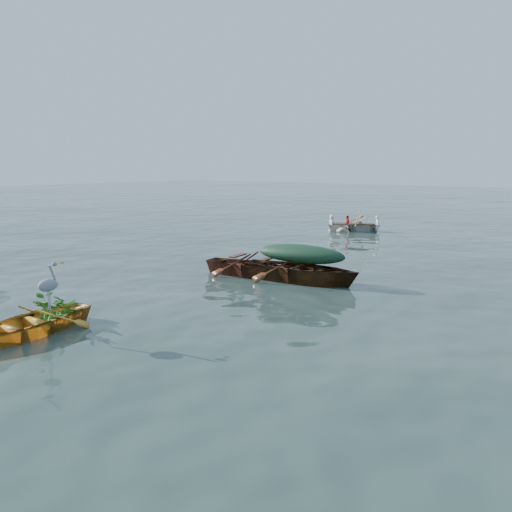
% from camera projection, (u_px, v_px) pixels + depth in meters
% --- Properties ---
extents(ground, '(140.00, 140.00, 0.00)m').
position_uv_depth(ground, '(197.00, 295.00, 12.68)').
color(ground, '#31453F').
rests_on(ground, ground).
extents(yellow_dinghy, '(1.86, 3.36, 0.86)m').
position_uv_depth(yellow_dinghy, '(31.00, 334.00, 9.71)').
color(yellow_dinghy, orange).
rests_on(yellow_dinghy, ground).
extents(green_tarp_boat, '(4.87, 2.22, 1.11)m').
position_uv_depth(green_tarp_boat, '(300.00, 282.00, 14.01)').
color(green_tarp_boat, '#512E13').
rests_on(green_tarp_boat, ground).
extents(open_wooden_boat, '(4.35, 1.94, 0.97)m').
position_uv_depth(open_wooden_boat, '(253.00, 276.00, 14.73)').
color(open_wooden_boat, '#592816').
rests_on(open_wooden_boat, ground).
extents(rowed_boat, '(3.62, 2.80, 0.81)m').
position_uv_depth(rowed_boat, '(354.00, 231.00, 24.71)').
color(rowed_boat, white).
rests_on(rowed_boat, ground).
extents(green_tarp_cover, '(2.68, 1.22, 0.52)m').
position_uv_depth(green_tarp_cover, '(301.00, 254.00, 13.86)').
color(green_tarp_cover, '#16361E').
rests_on(green_tarp_cover, green_tarp_boat).
extents(thwart_benches, '(2.20, 1.10, 0.04)m').
position_uv_depth(thwart_benches, '(253.00, 260.00, 14.64)').
color(thwart_benches, '#441E0F').
rests_on(thwart_benches, open_wooden_boat).
extents(heron, '(0.34, 0.44, 0.92)m').
position_uv_depth(heron, '(49.00, 293.00, 9.32)').
color(heron, '#999CA2').
rests_on(heron, yellow_dinghy).
extents(dinghy_weeds, '(0.83, 1.00, 0.60)m').
position_uv_depth(dinghy_weeds, '(53.00, 292.00, 10.03)').
color(dinghy_weeds, '#296C1C').
rests_on(dinghy_weeds, yellow_dinghy).
extents(rowers, '(2.64, 2.15, 0.76)m').
position_uv_depth(rowers, '(355.00, 216.00, 24.57)').
color(rowers, white).
rests_on(rowers, rowed_boat).
extents(oars, '(1.88, 2.53, 0.06)m').
position_uv_depth(oars, '(354.00, 223.00, 24.63)').
color(oars, '#A67B3F').
rests_on(oars, rowed_boat).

